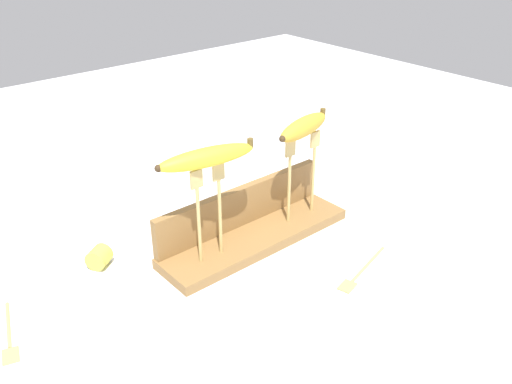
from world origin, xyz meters
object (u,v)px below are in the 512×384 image
Objects in this scene: banana_raised_left at (207,157)px; banana_chunk_near at (99,257)px; fork_stand_left at (209,205)px; fork_fallen_far at (358,273)px; fork_fallen_near at (9,339)px; fork_stand_right at (302,169)px; banana_raised_right at (304,127)px.

banana_raised_left is 3.47× the size of banana_chunk_near.
fork_stand_left is 1.10× the size of fork_fallen_far.
fork_stand_left reaches higher than fork_fallen_near.
fork_fallen_near is at bearing 173.08° from fork_stand_left.
fork_stand_right reaches higher than fork_fallen_near.
fork_fallen_near is 0.65m from fork_fallen_far.
banana_raised_left reaches higher than fork_fallen_near.
fork_stand_left is 0.33m from fork_fallen_far.
banana_raised_left is at bearing 133.02° from fork_fallen_far.
fork_fallen_near is 0.24m from banana_chunk_near.
fork_fallen_far is at bearing -46.99° from fork_stand_left.
banana_raised_right is at bearing 77.16° from fork_fallen_far.
fork_fallen_far is (0.59, -0.26, 0.00)m from fork_fallen_near.
banana_raised_right is 0.96× the size of fork_fallen_far.
fork_fallen_far is (0.20, -0.22, -0.24)m from banana_raised_left.
banana_raised_left is at bearing 179.99° from banana_raised_right.
fork_fallen_near is 0.88× the size of fork_fallen_far.
fork_fallen_near is at bearing 173.09° from banana_raised_left.
fork_stand_right is 0.10m from banana_raised_right.
fork_stand_right is 1.11× the size of banana_raised_right.
banana_raised_left is at bearing -40.12° from banana_chunk_near.
fork_stand_right is at bearing 0.00° from fork_stand_left.
fork_stand_left is at bearing -40.11° from banana_chunk_near.
fork_stand_right reaches higher than fork_fallen_far.
fork_stand_left is at bearing 133.01° from fork_fallen_far.
fork_stand_left is 1.03× the size of fork_stand_right.
fork_stand_left reaches higher than fork_fallen_far.
banana_raised_left is (-0.00, 0.00, 0.10)m from fork_stand_left.
fork_stand_right is 1.22× the size of fork_fallen_near.
fork_fallen_near is at bearing 155.98° from fork_fallen_far.
banana_raised_right is at bearing -4.22° from fork_fallen_near.
banana_chunk_near is (-0.17, 0.15, -0.22)m from banana_raised_left.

